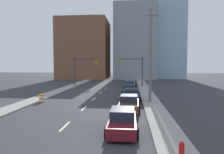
{
  "coord_description": "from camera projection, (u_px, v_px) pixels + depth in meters",
  "views": [
    {
      "loc": [
        4.69,
        -6.63,
        4.43
      ],
      "look_at": [
        1.42,
        29.87,
        2.2
      ],
      "focal_mm": 35.0,
      "sensor_mm": 36.0,
      "label": 1
    }
  ],
  "objects": [
    {
      "name": "lane_stripe_at_14m",
      "position": [
        84.0,
        108.0,
        21.67
      ],
      "size": [
        0.16,
        2.4,
        0.01
      ],
      "primitive_type": "cube",
      "color": "beige",
      "rests_on": "ground"
    },
    {
      "name": "lane_stripe_at_26m",
      "position": [
        101.0,
        93.0,
        33.37
      ],
      "size": [
        0.16,
        2.4,
        0.01
      ],
      "primitive_type": "cube",
      "color": "beige",
      "rests_on": "ground"
    },
    {
      "name": "traffic_signal_left",
      "position": [
        81.0,
        67.0,
        42.73
      ],
      "size": [
        4.67,
        0.35,
        5.76
      ],
      "color": "#38383D",
      "rests_on": "ground"
    },
    {
      "name": "lane_stripe_at_20m",
      "position": [
        94.0,
        99.0,
        27.43
      ],
      "size": [
        0.16,
        2.4,
        0.01
      ],
      "primitive_type": "cube",
      "color": "beige",
      "rests_on": "ground"
    },
    {
      "name": "lane_stripe_at_8m",
      "position": [
        65.0,
        126.0,
        15.45
      ],
      "size": [
        0.16,
        2.4,
        0.01
      ],
      "primitive_type": "cube",
      "color": "beige",
      "rests_on": "ground"
    },
    {
      "name": "lane_stripe_at_33m",
      "position": [
        106.0,
        88.0,
        39.73
      ],
      "size": [
        0.16,
        2.4,
        0.01
      ],
      "primitive_type": "cube",
      "color": "beige",
      "rests_on": "ground"
    },
    {
      "name": "pickup_truck_gray",
      "position": [
        130.0,
        82.0,
        43.83
      ],
      "size": [
        2.27,
        6.22,
        1.89
      ],
      "rotation": [
        0.0,
        0.0,
        0.02
      ],
      "color": "slate",
      "rests_on": "ground"
    },
    {
      "name": "sedan_silver",
      "position": [
        130.0,
        80.0,
        50.91
      ],
      "size": [
        2.1,
        4.58,
        1.49
      ],
      "rotation": [
        0.0,
        0.0,
        -0.01
      ],
      "color": "#B2B2BC",
      "rests_on": "ground"
    },
    {
      "name": "sidewalk_left",
      "position": [
        83.0,
        82.0,
        51.99
      ],
      "size": [
        2.02,
        88.71,
        0.16
      ],
      "color": "gray",
      "rests_on": "ground"
    },
    {
      "name": "building_office_center",
      "position": [
        135.0,
        44.0,
        68.74
      ],
      "size": [
        12.0,
        20.0,
        21.41
      ],
      "color": "gray",
      "rests_on": "ground"
    },
    {
      "name": "sedan_white",
      "position": [
        129.0,
        86.0,
        37.2
      ],
      "size": [
        2.11,
        4.67,
        1.47
      ],
      "rotation": [
        0.0,
        0.0,
        0.03
      ],
      "color": "silver",
      "rests_on": "ground"
    },
    {
      "name": "fire_hydrant",
      "position": [
        182.0,
        150.0,
        10.12
      ],
      "size": [
        0.26,
        0.26,
        0.84
      ],
      "color": "red",
      "rests_on": "ground"
    },
    {
      "name": "sidewalk_right",
      "position": [
        141.0,
        82.0,
        50.75
      ],
      "size": [
        2.02,
        88.71,
        0.16
      ],
      "color": "gray",
      "rests_on": "ground"
    },
    {
      "name": "traffic_barrel",
      "position": [
        42.0,
        98.0,
        24.88
      ],
      "size": [
        0.56,
        0.56,
        0.95
      ],
      "color": "orange",
      "rests_on": "ground"
    },
    {
      "name": "building_glass_right",
      "position": [
        160.0,
        24.0,
        71.56
      ],
      "size": [
        13.0,
        20.0,
        35.21
      ],
      "color": "#8CADC6",
      "rests_on": "ground"
    },
    {
      "name": "utility_pole_right_mid",
      "position": [
        150.0,
        55.0,
        24.12
      ],
      "size": [
        1.6,
        0.32,
        10.51
      ],
      "color": "slate",
      "rests_on": "ground"
    },
    {
      "name": "sedan_brown",
      "position": [
        129.0,
        104.0,
        20.48
      ],
      "size": [
        2.17,
        4.41,
        1.5
      ],
      "rotation": [
        0.0,
        0.0,
        -0.03
      ],
      "color": "brown",
      "rests_on": "ground"
    },
    {
      "name": "building_brick_left",
      "position": [
        85.0,
        50.0,
        66.23
      ],
      "size": [
        14.0,
        16.0,
        17.33
      ],
      "color": "brown",
      "rests_on": "ground"
    },
    {
      "name": "sedan_teal",
      "position": [
        129.0,
        90.0,
        31.82
      ],
      "size": [
        2.09,
        4.42,
        1.36
      ],
      "rotation": [
        0.0,
        0.0,
        0.01
      ],
      "color": "#196B75",
      "rests_on": "ground"
    },
    {
      "name": "traffic_signal_right",
      "position": [
        135.0,
        67.0,
        41.79
      ],
      "size": [
        4.67,
        0.35,
        5.76
      ],
      "color": "#38383D",
      "rests_on": "ground"
    },
    {
      "name": "sedan_navy",
      "position": [
        132.0,
        95.0,
        26.16
      ],
      "size": [
        2.16,
        4.71,
        1.44
      ],
      "rotation": [
        0.0,
        0.0,
        0.02
      ],
      "color": "#141E47",
      "rests_on": "ground"
    },
    {
      "name": "sedan_maroon",
      "position": [
        123.0,
        121.0,
        14.18
      ],
      "size": [
        2.02,
        4.77,
        1.52
      ],
      "rotation": [
        0.0,
        0.0,
        0.0
      ],
      "color": "maroon",
      "rests_on": "ground"
    }
  ]
}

